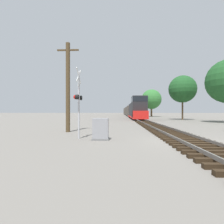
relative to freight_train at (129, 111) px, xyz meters
name	(u,v)px	position (x,y,z in m)	size (l,w,h in m)	color
ground_plane	(188,142)	(0.00, -63.52, -1.92)	(400.00, 400.00, 0.00)	slate
rail_track_bed	(188,140)	(0.00, -63.52, -1.78)	(2.60, 160.00, 0.31)	black
freight_train	(129,111)	(0.00, 0.00, 0.00)	(2.87, 86.87, 4.69)	#232326
crossing_signal_near	(78,99)	(-6.40, -62.45, 0.57)	(0.37, 1.01, 4.43)	#B7B7BC
relay_cabinet	(101,129)	(-4.94, -62.91, -1.28)	(1.01, 0.70, 1.30)	slate
utility_pole	(68,86)	(-8.12, -58.98, 1.89)	(1.80, 0.35, 7.44)	#4C3A23
tree_mid_background	(183,89)	(9.11, -36.80, 4.39)	(5.58, 5.58, 9.11)	brown
tree_deep_background	(151,99)	(6.64, -15.14, 3.82)	(6.51, 6.51, 9.01)	brown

